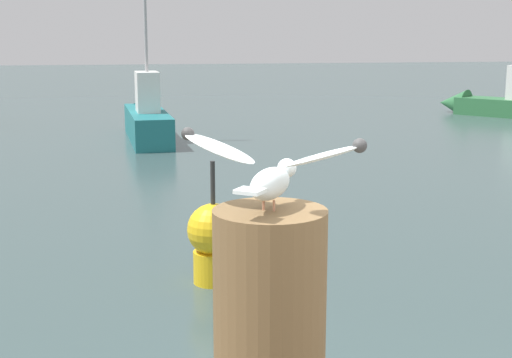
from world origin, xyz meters
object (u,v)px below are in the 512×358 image
Objects in this scene: mooring_post at (270,345)px; boat_green at (507,102)px; boat_teal at (146,119)px; seagull at (271,171)px; channel_buoy at (213,240)px.

mooring_post is 0.21× the size of boat_green.
boat_teal is (-11.51, -2.97, 0.04)m from boat_green.
seagull reaches higher than channel_buoy.
seagull is 5.49m from channel_buoy.
channel_buoy is (-11.15, -13.92, 0.02)m from boat_green.
mooring_post is 1.65× the size of seagull.
mooring_post is at bearing -94.79° from channel_buoy.
seagull is 0.42× the size of channel_buoy.
seagull is at bearing -90.26° from boat_teal.
mooring_post is 22.38m from boat_green.
channel_buoy is at bearing -128.68° from boat_green.
boat_green is (11.58, 19.11, -1.76)m from seagull.
boat_teal reaches higher than seagull.
mooring_post is at bearing -90.27° from boat_teal.
mooring_post reaches higher than channel_buoy.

